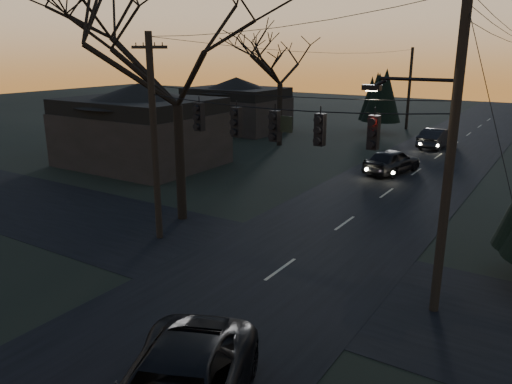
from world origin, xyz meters
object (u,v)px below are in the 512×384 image
Objects in this scene: utility_pole_left at (160,238)px; sedan_oncoming_b at (436,138)px; bare_tree_left at (176,56)px; utility_pole_right at (433,310)px; utility_pole_far_l at (406,129)px; sedan_oncoming_a at (392,161)px.

sedan_oncoming_b is (4.97, 27.42, 0.79)m from utility_pole_left.
bare_tree_left reaches higher than utility_pole_left.
utility_pole_right is 37.79m from utility_pole_far_l.
utility_pole_right is 2.08× the size of sedan_oncoming_b.
sedan_oncoming_b is (0.26, 10.64, -0.02)m from sedan_oncoming_a.
sedan_oncoming_a is at bearing 112.03° from utility_pole_right.
bare_tree_left is 2.25× the size of sedan_oncoming_b.
sedan_oncoming_a is (-6.79, 16.79, 0.81)m from utility_pole_right.
utility_pole_right reaches higher than utility_pole_far_l.
utility_pole_far_l is at bearing -63.50° from sedan_oncoming_a.
utility_pole_right reaches higher than sedan_oncoming_b.
sedan_oncoming_a is at bearing 93.79° from sedan_oncoming_b.
bare_tree_left is (-0.85, -33.52, 7.54)m from utility_pole_far_l.
utility_pole_left is 1.79× the size of sedan_oncoming_a.
bare_tree_left is at bearing 168.65° from utility_pole_right.
sedan_oncoming_b is (-6.53, 27.42, 0.79)m from utility_pole_right.
utility_pole_right reaches higher than sedan_oncoming_a.
utility_pole_left is 7.99m from bare_tree_left.
utility_pole_far_l is at bearing 88.54° from bare_tree_left.
sedan_oncoming_a is 0.99× the size of sedan_oncoming_b.
utility_pole_left is (-11.50, 0.00, 0.00)m from utility_pole_right.
utility_pole_right is at bearing 108.60° from sedan_oncoming_b.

